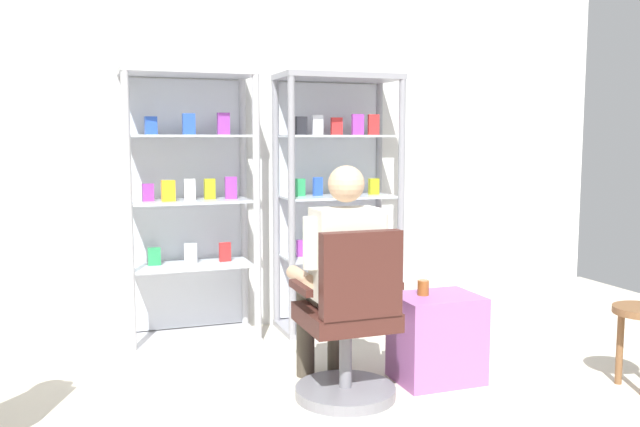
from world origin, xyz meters
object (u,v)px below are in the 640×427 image
object	(u,v)px
display_cabinet_left	(189,205)
seated_shopkeeper	(339,268)
tea_glass	(423,288)
display_cabinet_right	(335,201)
office_chair	(349,331)
storage_crate	(437,338)

from	to	relation	value
display_cabinet_left	seated_shopkeeper	size ratio (longest dim) A/B	1.47
tea_glass	display_cabinet_right	bearing A→B (deg)	93.05
display_cabinet_right	office_chair	distance (m)	1.62
display_cabinet_left	tea_glass	distance (m)	1.78
display_cabinet_left	display_cabinet_right	distance (m)	1.10
display_cabinet_left	display_cabinet_right	xyz separation A→B (m)	(1.10, -0.00, 0.00)
display_cabinet_right	storage_crate	world-z (taller)	display_cabinet_right
tea_glass	office_chair	bearing A→B (deg)	-163.33
display_cabinet_left	tea_glass	bearing A→B (deg)	-47.67
display_cabinet_left	storage_crate	world-z (taller)	display_cabinet_left
display_cabinet_left	tea_glass	xyz separation A→B (m)	(1.17, -1.28, -0.41)
display_cabinet_left	storage_crate	distance (m)	1.95
display_cabinet_right	tea_glass	bearing A→B (deg)	-86.95
display_cabinet_right	seated_shopkeeper	bearing A→B (deg)	-109.97
seated_shopkeeper	tea_glass	world-z (taller)	seated_shopkeeper
display_cabinet_right	office_chair	bearing A→B (deg)	-107.84
office_chair	storage_crate	xyz separation A→B (m)	(0.61, 0.12, -0.14)
storage_crate	tea_glass	world-z (taller)	tea_glass
display_cabinet_right	office_chair	size ratio (longest dim) A/B	1.98
office_chair	storage_crate	world-z (taller)	office_chair
display_cabinet_left	seated_shopkeeper	xyz separation A→B (m)	(0.64, -1.28, -0.25)
office_chair	display_cabinet_left	bearing A→B (deg)	113.80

